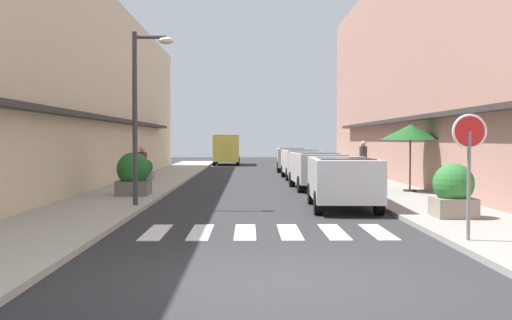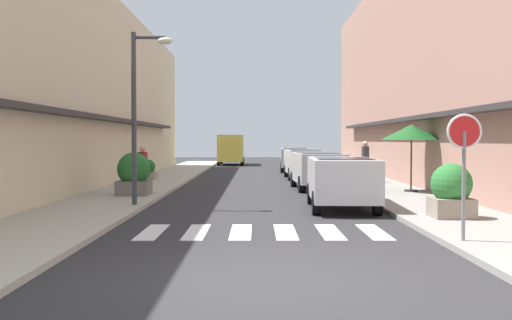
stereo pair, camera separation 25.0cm
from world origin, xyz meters
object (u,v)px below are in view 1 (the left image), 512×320
Objects in this scene: cafe_umbrella at (410,133)px; pedestrian_walking_near at (142,168)px; parked_car_near at (343,177)px; parked_car_distant at (292,157)px; parked_car_mid at (316,166)px; round_street_sign at (469,144)px; planter_far at (146,170)px; street_lamp at (142,98)px; parked_car_far at (301,161)px; delivery_van at (227,147)px; planter_corner at (453,191)px; planter_midblock at (134,174)px; pedestrian_walking_far at (363,160)px.

cafe_umbrella reaches higher than pedestrian_walking_near.
cafe_umbrella is 9.65m from pedestrian_walking_near.
parked_car_distant is (-0.00, 20.01, 0.00)m from parked_car_near.
round_street_sign is (1.38, -12.62, 0.98)m from parked_car_mid.
cafe_umbrella is (3.15, -2.20, 1.32)m from parked_car_mid.
street_lamp is at bearing -80.63° from planter_far.
parked_car_near and parked_car_far have the same top height.
parked_car_mid is 6.49m from parked_car_far.
parked_car_distant is 4.61× the size of planter_far.
cafe_umbrella is at bearing -73.59° from delivery_van.
round_street_sign is at bearing -40.47° from street_lamp.
delivery_van is 26.35m from pedestrian_walking_near.
cafe_umbrella is at bearing 82.71° from planter_corner.
parked_car_near is 13.36m from planter_far.
cafe_umbrella is 1.46× the size of pedestrian_walking_near.
parked_car_distant is 2.61× the size of pedestrian_walking_near.
planter_midblock is 1.54× the size of planter_far.
delivery_van is at bearing 85.48° from planter_midblock.
planter_midblock is (-7.93, 9.05, -1.08)m from round_street_sign.
pedestrian_walking_far is (8.13, 9.28, -2.07)m from street_lamp.
parked_car_far is 3.30× the size of planter_corner.
delivery_van is 30.12m from street_lamp.
cafe_umbrella is at bearing -34.97° from parked_car_mid.
parked_car_near is 6.15m from round_street_sign.
parked_car_mid is 0.88× the size of street_lamp.
parked_car_distant is 18.10m from planter_midblock.
cafe_umbrella is (3.15, -8.69, 1.32)m from parked_car_far.
planter_far is (-0.97, 7.90, -0.27)m from planter_midblock.
cafe_umbrella is at bearing 7.98° from planter_midblock.
parked_car_far is at bearing 66.34° from street_lamp.
street_lamp is at bearing 84.20° from pedestrian_walking_far.
planter_far is at bearing 99.37° from street_lamp.
planter_corner is at bearing -84.37° from parked_car_distant.
pedestrian_walking_far is at bearing 48.46° from parked_car_mid.
parked_car_far is at bearing 98.03° from planter_corner.
parked_car_mid is 9.63m from planter_corner.
parked_car_mid is at bearing 28.55° from planter_midblock.
planter_corner is at bearing 132.90° from pedestrian_walking_near.
pedestrian_walking_far is (8.96, 6.29, 0.27)m from planter_midblock.
round_street_sign is (1.38, -5.91, 0.98)m from parked_car_near.
cafe_umbrella is 1.33× the size of pedestrian_walking_far.
delivery_van is 2.25× the size of cafe_umbrella.
parked_car_far is at bearing -21.94° from pedestrian_walking_far.
delivery_van is (-4.41, 23.48, 0.48)m from parked_car_mid.
parked_car_near is at bearing 103.17° from round_street_sign.
pedestrian_walking_near reaches higher than planter_midblock.
cafe_umbrella is 12.63m from planter_far.
pedestrian_walking_near is at bearing -156.47° from parked_car_mid.
parked_car_distant is 10.86m from pedestrian_walking_far.
pedestrian_walking_near is 10.39m from pedestrian_walking_far.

